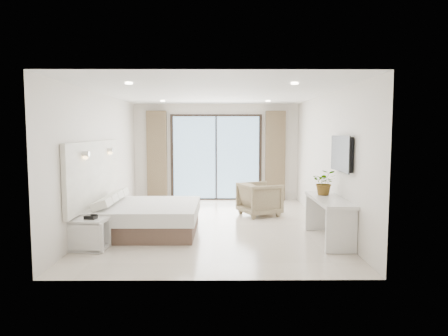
{
  "coord_description": "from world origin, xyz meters",
  "views": [
    {
      "loc": [
        0.15,
        -8.14,
        1.93
      ],
      "look_at": [
        0.2,
        0.4,
        1.15
      ],
      "focal_mm": 32.0,
      "sensor_mm": 36.0,
      "label": 1
    }
  ],
  "objects": [
    {
      "name": "nightstand",
      "position": [
        -2.02,
        -1.73,
        0.26
      ],
      "size": [
        0.62,
        0.53,
        0.51
      ],
      "rotation": [
        0.0,
        0.0,
        -0.13
      ],
      "color": "silver",
      "rests_on": "ground"
    },
    {
      "name": "room_shell",
      "position": [
        -0.2,
        0.66,
        1.58
      ],
      "size": [
        4.62,
        6.22,
        2.72
      ],
      "color": "silver",
      "rests_on": "ground"
    },
    {
      "name": "phone",
      "position": [
        -1.97,
        -1.76,
        0.55
      ],
      "size": [
        0.2,
        0.17,
        0.06
      ],
      "primitive_type": "cube",
      "rotation": [
        0.0,
        0.0,
        -0.17
      ],
      "color": "black",
      "rests_on": "nightstand"
    },
    {
      "name": "plant",
      "position": [
        2.04,
        -0.91,
        0.95
      ],
      "size": [
        0.53,
        0.57,
        0.37
      ],
      "primitive_type": "imported",
      "rotation": [
        0.0,
        0.0,
        -0.28
      ],
      "color": "#33662D",
      "rests_on": "console_desk"
    },
    {
      "name": "console_desk",
      "position": [
        2.04,
        -1.24,
        0.57
      ],
      "size": [
        0.52,
        1.65,
        0.77
      ],
      "color": "silver",
      "rests_on": "ground"
    },
    {
      "name": "ground",
      "position": [
        0.0,
        0.0,
        0.0
      ],
      "size": [
        6.2,
        6.2,
        0.0
      ],
      "primitive_type": "plane",
      "color": "beige",
      "rests_on": "ground"
    },
    {
      "name": "armchair",
      "position": [
        1.03,
        0.95,
        0.42
      ],
      "size": [
        1.03,
        1.06,
        0.84
      ],
      "primitive_type": "imported",
      "rotation": [
        0.0,
        0.0,
        1.99
      ],
      "color": "#897E5A",
      "rests_on": "ground"
    },
    {
      "name": "bed",
      "position": [
        -1.32,
        -0.61,
        0.29
      ],
      "size": [
        1.98,
        1.88,
        0.69
      ],
      "color": "brown",
      "rests_on": "ground"
    }
  ]
}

